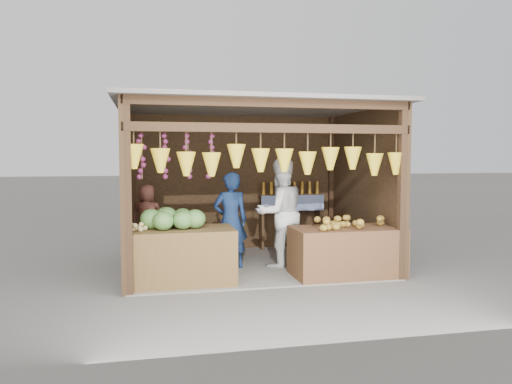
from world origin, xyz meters
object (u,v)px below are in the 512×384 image
counter_left (182,256)px  vendor_seated (147,217)px  man_standing (230,221)px  counter_right (346,252)px  woman_standing (280,213)px

counter_left → vendor_seated: vendor_seated is taller
man_standing → vendor_seated: (-1.31, 0.19, 0.07)m
counter_right → vendor_seated: vendor_seated is taller
counter_left → woman_standing: bearing=24.9°
man_standing → vendor_seated: bearing=-12.0°
counter_right → woman_standing: woman_standing is taller
counter_left → man_standing: bearing=43.5°
counter_left → woman_standing: woman_standing is taller
counter_left → man_standing: (0.83, 0.79, 0.39)m
woman_standing → vendor_seated: 2.14m
man_standing → vendor_seated: man_standing is taller
counter_right → vendor_seated: (-2.94, 1.07, 0.48)m
counter_left → counter_right: counter_left is taller
counter_right → counter_left: bearing=177.8°
man_standing → counter_left: bearing=39.6°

